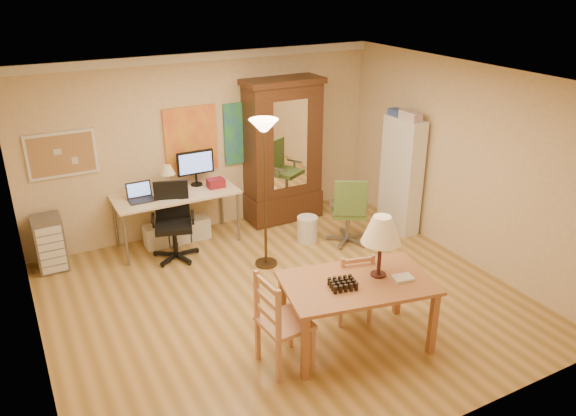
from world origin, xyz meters
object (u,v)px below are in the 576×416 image
computer_desk (178,212)px  office_chair_black (175,238)px  dining_table (366,267)px  armoire (283,160)px  bookshelf (401,175)px  office_chair_green (348,225)px

computer_desk → office_chair_black: bearing=-115.5°
dining_table → armoire: 3.45m
computer_desk → office_chair_black: size_ratio=1.64×
armoire → bookshelf: armoire is taller
dining_table → computer_desk: dining_table is taller
computer_desk → armoire: armoire is taller
dining_table → office_chair_green: dining_table is taller
office_chair_green → bookshelf: bearing=2.9°
armoire → bookshelf: (1.40, -1.23, -0.11)m
dining_table → computer_desk: bearing=107.0°
office_chair_black → armoire: size_ratio=0.47×
dining_table → office_chair_green: 2.49m
office_chair_black → dining_table: bearing=-67.1°
office_chair_black → office_chair_green: bearing=-17.8°
armoire → office_chair_black: bearing=-165.7°
office_chair_black → bookshelf: bookshelf is taller
computer_desk → bookshelf: bookshelf is taller
dining_table → armoire: size_ratio=0.75×
computer_desk → armoire: 1.85m
office_chair_black → bookshelf: size_ratio=0.61×
dining_table → bookshelf: (2.17, 2.13, -0.04)m
office_chair_green → armoire: bearing=108.4°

